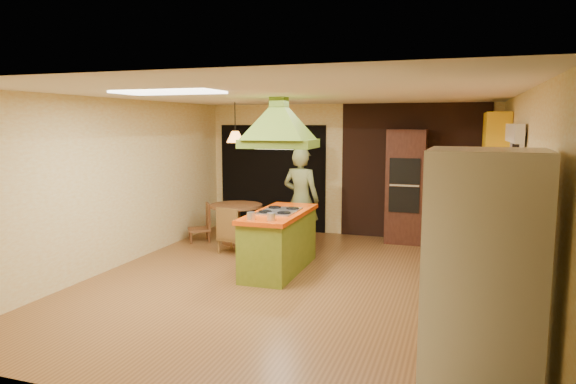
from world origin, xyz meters
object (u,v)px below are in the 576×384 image
(refrigerator, at_px, (482,284))
(dining_table, at_px, (236,216))
(wall_oven, at_px, (406,186))
(kitchen_island, at_px, (279,241))
(canister_large, at_px, (484,204))
(man, at_px, (301,200))

(refrigerator, xyz_separation_m, dining_table, (-3.95, 4.39, -0.49))
(wall_oven, bearing_deg, kitchen_island, -122.63)
(kitchen_island, bearing_deg, canister_large, 13.55)
(refrigerator, relative_size, wall_oven, 0.96)
(dining_table, relative_size, canister_large, 4.60)
(kitchen_island, distance_m, man, 1.29)
(man, height_order, canister_large, man)
(kitchen_island, xyz_separation_m, man, (-0.05, 1.22, 0.43))
(kitchen_island, height_order, man, man)
(refrigerator, height_order, wall_oven, wall_oven)
(canister_large, bearing_deg, dining_table, 170.34)
(canister_large, bearing_deg, kitchen_island, -165.90)
(man, relative_size, dining_table, 1.87)
(kitchen_island, relative_size, dining_table, 1.87)
(man, xyz_separation_m, canister_large, (2.83, -0.52, 0.15))
(man, relative_size, canister_large, 8.60)
(wall_oven, bearing_deg, refrigerator, -79.16)
(refrigerator, xyz_separation_m, canister_large, (0.14, 3.69, 0.04))
(man, bearing_deg, refrigerator, 131.02)
(canister_large, bearing_deg, wall_oven, 125.23)
(wall_oven, relative_size, dining_table, 2.18)
(kitchen_island, bearing_deg, refrigerator, -49.22)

